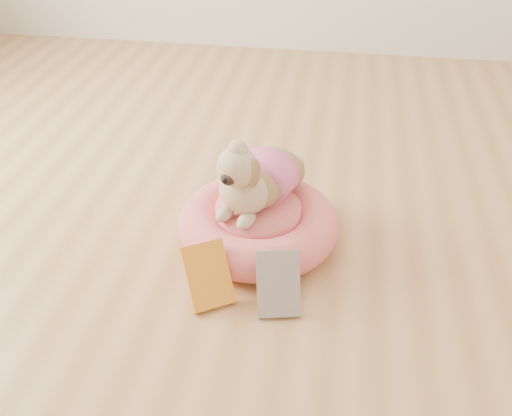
% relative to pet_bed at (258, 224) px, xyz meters
% --- Properties ---
extents(floor, '(4.50, 4.50, 0.00)m').
position_rel_pet_bed_xyz_m(floor, '(-0.27, -0.15, -0.07)').
color(floor, '#AE7E48').
rests_on(floor, ground).
extents(pet_bed, '(0.58, 0.58, 0.15)m').
position_rel_pet_bed_xyz_m(pet_bed, '(0.00, 0.00, 0.00)').
color(pet_bed, '#FF6963').
rests_on(pet_bed, floor).
extents(dog, '(0.42, 0.50, 0.31)m').
position_rel_pet_bed_xyz_m(dog, '(-0.01, 0.02, 0.23)').
color(dog, brown).
rests_on(dog, pet_bed).
extents(book_yellow, '(0.20, 0.20, 0.19)m').
position_rel_pet_bed_xyz_m(book_yellow, '(-0.11, -0.33, 0.02)').
color(book_yellow, yellow).
rests_on(book_yellow, floor).
extents(book_white, '(0.16, 0.16, 0.19)m').
position_rel_pet_bed_xyz_m(book_white, '(0.12, -0.33, 0.02)').
color(book_white, white).
rests_on(book_white, floor).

